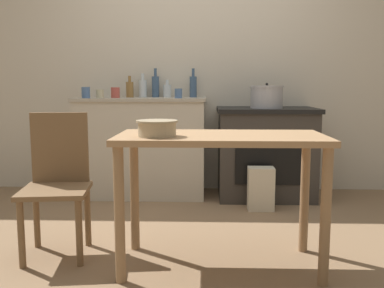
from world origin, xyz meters
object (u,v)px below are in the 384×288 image
Objects in this scene: flour_sack at (261,189)px; bottle_center at (167,91)px; stove at (265,152)px; bottle_mid_left at (130,89)px; cup_right at (86,93)px; cup_far_right at (100,94)px; work_table at (221,157)px; cup_mid_right at (115,93)px; bottle_center_left at (143,88)px; chair at (57,180)px; bottle_left at (156,86)px; stock_pot at (267,97)px; bottle_far_left at (193,86)px; mixing_bowl_large at (157,127)px; cup_center_right at (178,93)px.

bottle_center is at bearing 142.67° from flour_sack.
bottle_center is at bearing 167.90° from stove.
bottle_mid_left reaches higher than cup_right.
cup_right reaches higher than cup_far_right.
work_table is at bearing -64.64° from bottle_mid_left.
bottle_mid_left is 1.21× the size of bottle_center.
stove is 1.53m from cup_mid_right.
chair is at bearing -100.38° from bottle_center_left.
cup_right is (-0.26, -0.08, 0.00)m from cup_mid_right.
stove is 1.77m from cup_right.
bottle_left is 2.77× the size of cup_right.
cup_far_right is at bearing -178.31° from stove.
flour_sack is 3.61× the size of cup_right.
stock_pot is at bearing -16.92° from bottle_center.
chair is 11.34× the size of cup_far_right.
bottle_far_left is 3.60× the size of cup_far_right.
work_table is 4.16× the size of bottle_left.
stove is 2.49× the size of flour_sack.
cup_right is at bearing -156.92° from bottle_center.
chair is 3.12× the size of bottle_left.
bottle_left is (-0.97, 0.68, 0.87)m from flour_sack.
cup_far_right is (-0.73, 1.67, 0.15)m from mixing_bowl_large.
stock_pot is at bearing 2.39° from cup_center_right.
flour_sack is 1.25m from bottle_far_left.
bottle_center is 1.74× the size of cup_mid_right.
stove is at bearing 0.96° from cup_mid_right.
chair is 1.50m from cup_mid_right.
chair is at bearing -117.33° from cup_center_right.
flour_sack is at bearing -37.33° from bottle_center.
flour_sack is 1.60m from mixing_bowl_large.
cup_center_right is at bearing 102.80° from work_table.
bottle_left is at bearing 35.65° from cup_mid_right.
mixing_bowl_large is at bearing -75.54° from bottle_mid_left.
stove is at bearing 1.69° from cup_far_right.
bottle_center_left is at bearing 175.59° from bottle_center.
cup_center_right is 0.85× the size of cup_right.
work_table is at bearing -106.61° from stove.
stove is 1.00m from cup_center_right.
bottle_center is at bearing 22.35° from cup_far_right.
flour_sack is at bearing -24.75° from cup_center_right.
bottle_left is (0.43, 1.66, 0.58)m from chair.
cup_center_right reaches higher than mixing_bowl_large.
bottle_far_left reaches higher than flour_sack.
bottle_center_left is 0.25m from bottle_center.
stock_pot is (-0.01, -0.08, 0.53)m from stove.
bottle_center_left reaches higher than cup_right.
chair is at bearing -87.53° from cup_far_right.
cup_right is at bearing 179.34° from cup_center_right.
bottle_center_left is (-1.18, 0.30, 0.08)m from stock_pot.
bottle_far_left is 2.75× the size of cup_right.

